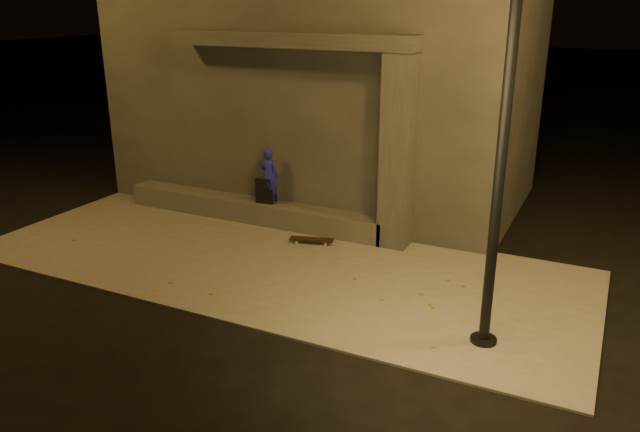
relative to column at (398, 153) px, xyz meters
The scene contains 10 objects.
ground 4.51m from the column, 114.39° to the right, with size 120.00×120.00×0.00m, color black.
sidewalk 3.04m from the column, 134.17° to the right, with size 11.00×4.40×0.04m, color slate.
building 3.92m from the column, 134.55° to the left, with size 9.00×5.10×5.22m.
ledge 3.57m from the column, behind, with size 6.00×0.55×0.45m, color #4F4C47.
column is the anchor object (origin of this frame).
canopy 2.93m from the column, behind, with size 5.00×0.70×0.28m, color #3A3734.
skateboarder 2.87m from the column, behind, with size 0.42×0.28×1.16m, color #1B1EB3.
backpack 3.07m from the column, behind, with size 0.41×0.30×0.53m.
skateboard 2.35m from the column, 155.89° to the right, with size 0.87×0.44×0.09m.
street_lamp_0 4.26m from the column, 51.09° to the right, with size 0.36×0.36×6.94m.
Camera 1 is at (5.31, -6.89, 4.50)m, focal length 35.00 mm.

